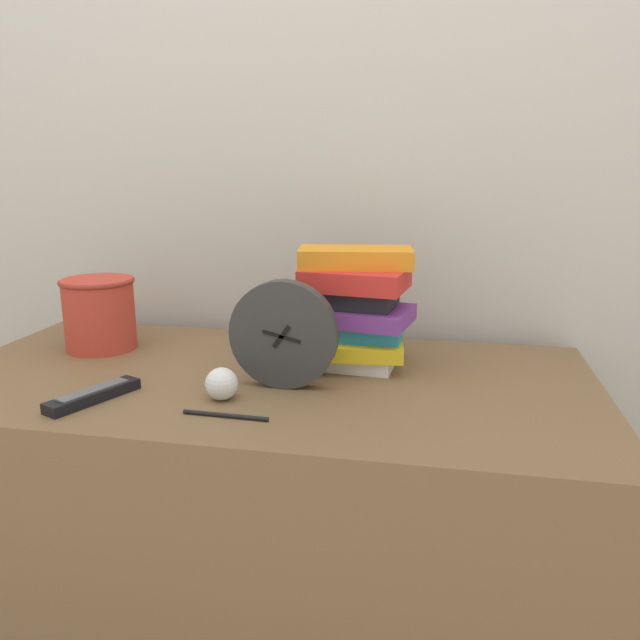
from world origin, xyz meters
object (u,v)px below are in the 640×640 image
Objects in this scene: basket at (99,311)px; tv_remote at (93,395)px; pen at (224,415)px; book_stack at (353,307)px; desk_clock at (284,335)px; crumpled_paper_ball at (222,384)px.

tv_remote is (0.16, -0.31, -0.08)m from basket.
basket reaches higher than pen.
basket is 0.36m from tv_remote.
book_stack reaches higher than tv_remote.
tv_remote is at bearing -156.51° from desk_clock.
desk_clock is at bearing -19.15° from basket.
desk_clock is 0.20m from book_stack.
book_stack reaches higher than crumpled_paper_ball.
tv_remote is at bearing 174.17° from pen.
book_stack is at bearing -0.01° from basket.
book_stack is 1.58× the size of basket.
desk_clock is 1.13× the size of tv_remote.
desk_clock reaches higher than crumpled_paper_ball.
book_stack reaches higher than pen.
desk_clock is 3.49× the size of crumpled_paper_ball.
tv_remote is 3.09× the size of crumpled_paper_ball.
basket is at bearing 117.58° from tv_remote.
crumpled_paper_ball is 0.39× the size of pen.
basket is 0.90× the size of tv_remote.
book_stack is 1.73× the size of pen.
basket is 1.09× the size of pen.
book_stack is 0.60m from basket.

